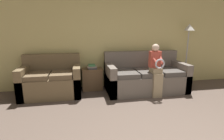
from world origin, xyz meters
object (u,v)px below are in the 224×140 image
object	(u,v)px
side_shelf	(92,79)
floor_lamp	(189,36)
book_stack	(92,67)
child_left_seated	(156,67)
couch_main	(145,77)
couch_side	(52,81)

from	to	relation	value
side_shelf	floor_lamp	distance (m)	2.86
book_stack	floor_lamp	distance (m)	2.75
child_left_seated	side_shelf	size ratio (longest dim) A/B	2.20
child_left_seated	book_stack	bearing A→B (deg)	153.22
couch_main	couch_side	distance (m)	2.31
book_stack	child_left_seated	bearing A→B (deg)	-26.78
couch_side	floor_lamp	size ratio (longest dim) A/B	0.80
couch_main	child_left_seated	xyz separation A→B (m)	(0.10, -0.41, 0.34)
side_shelf	book_stack	distance (m)	0.32
child_left_seated	floor_lamp	bearing A→B (deg)	29.40
book_stack	floor_lamp	world-z (taller)	floor_lamp
floor_lamp	couch_main	bearing A→B (deg)	-168.42
couch_main	book_stack	size ratio (longest dim) A/B	7.87
couch_main	couch_side	world-z (taller)	couch_main
couch_main	floor_lamp	bearing A→B (deg)	11.58
couch_main	book_stack	bearing A→B (deg)	166.96
book_stack	couch_main	bearing A→B (deg)	-13.04
couch_side	couch_main	bearing A→B (deg)	-2.36
couch_main	book_stack	distance (m)	1.38
child_left_seated	book_stack	size ratio (longest dim) A/B	4.80
child_left_seated	book_stack	xyz separation A→B (m)	(-1.43, 0.72, -0.08)
couch_main	floor_lamp	xyz separation A→B (m)	(1.31, 0.27, 1.03)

